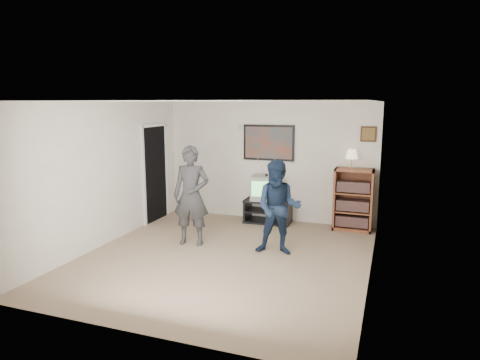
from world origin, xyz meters
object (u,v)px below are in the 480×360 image
Objects in this scene: person_tall at (191,196)px; bookshelf at (353,200)px; media_stand at (268,211)px; crt_television at (266,188)px; person_short at (278,208)px.

bookshelf is at bearing 25.22° from person_tall.
crt_television reaches higher than media_stand.
media_stand is at bearing -178.33° from bookshelf.
crt_television is (-0.04, 0.00, 0.49)m from media_stand.
person_short is (0.68, -1.77, 0.54)m from media_stand.
person_tall is at bearing -117.60° from media_stand.
person_tall is at bearing -122.49° from crt_television.
bookshelf reaches higher than crt_television.
person_short is (0.72, -1.77, 0.05)m from crt_television.
crt_television is 1.91m from person_short.
bookshelf is at bearing 0.24° from media_stand.
media_stand is 1.75m from bookshelf.
bookshelf is (1.71, 0.05, 0.37)m from media_stand.
person_short is at bearing -75.28° from crt_television.
crt_television is at bearing 54.72° from person_tall.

